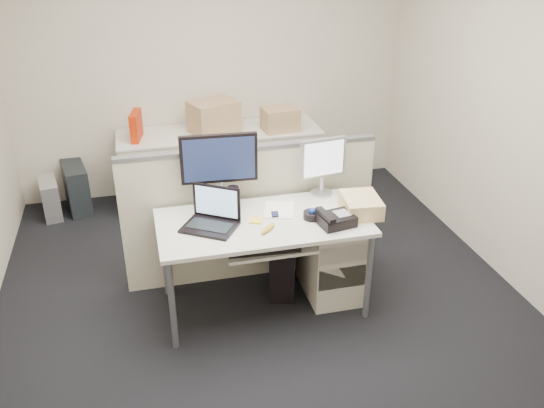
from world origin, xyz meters
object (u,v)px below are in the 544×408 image
object	(u,v)px
desk	(263,229)
monitor_main	(219,170)
laptop	(209,211)
desk_phone	(336,220)

from	to	relation	value
desk	monitor_main	world-z (taller)	monitor_main
desk	laptop	distance (m)	0.43
desk	monitor_main	bearing A→B (deg)	128.00
laptop	desk_phone	world-z (taller)	laptop
monitor_main	desk	bearing A→B (deg)	-48.29
desk	desk_phone	world-z (taller)	desk_phone
desk	laptop	size ratio (longest dim) A/B	4.20
monitor_main	desk_phone	bearing A→B (deg)	-30.55
laptop	desk_phone	distance (m)	0.89
desk	laptop	bearing A→B (deg)	-177.02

